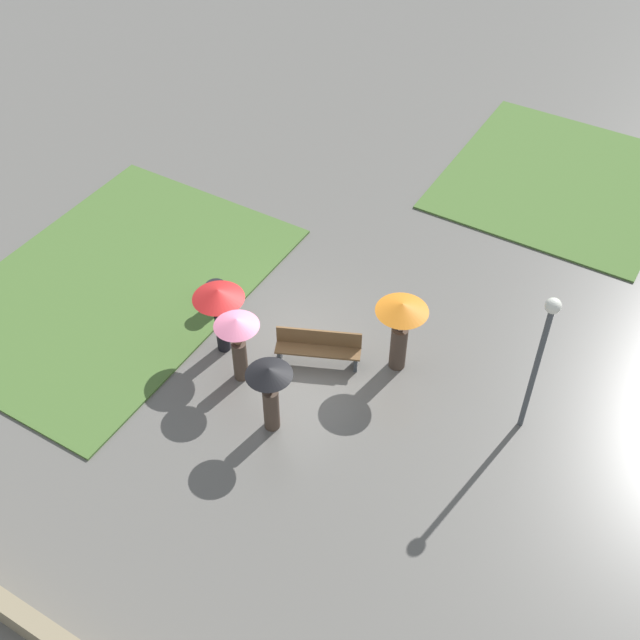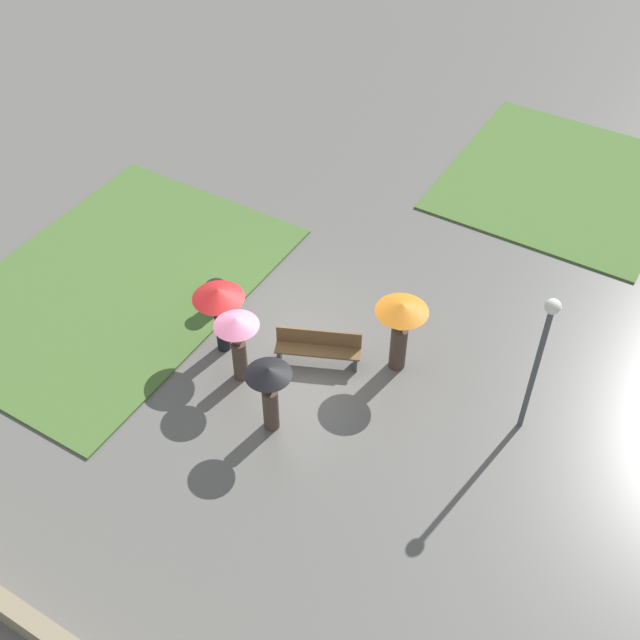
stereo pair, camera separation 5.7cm
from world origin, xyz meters
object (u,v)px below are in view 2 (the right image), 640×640
Objects in this scene: lamp_post at (541,348)px; crowd_person_black at (269,388)px; park_bench at (318,347)px; trash_bin at (217,296)px; crowd_person_orange at (401,323)px; crowd_person_red at (219,303)px; crowd_person_pink at (238,337)px.

crowd_person_black is at bearing -148.77° from lamp_post.
lamp_post reaches higher than park_bench.
crowd_person_orange is (4.74, 0.59, 1.00)m from trash_bin.
lamp_post reaches higher than crowd_person_orange.
crowd_person_orange is (1.53, 2.99, 0.14)m from crowd_person_black.
lamp_post is 2.00× the size of crowd_person_black.
crowd_person_red is 1.01× the size of crowd_person_pink.
park_bench is 1.07× the size of crowd_person_black.
crowd_person_orange reaches higher than park_bench.
crowd_person_orange is at bearing 176.81° from lamp_post.
crowd_person_red reaches higher than park_bench.
park_bench is 3.10m from trash_bin.
crowd_person_red is at bearing 44.12° from crowd_person_orange.
crowd_person_orange is at bearing 150.09° from crowd_person_red.
lamp_post reaches higher than trash_bin.
lamp_post is 6.46m from crowd_person_pink.
park_bench is 2.06m from crowd_person_orange.
crowd_person_black is (-4.64, -2.82, -1.19)m from lamp_post.
lamp_post is at bearing -136.58° from crowd_person_black.
park_bench is 1.07× the size of crowd_person_pink.
lamp_post reaches higher than crowd_person_pink.
crowd_person_orange reaches higher than crowd_person_red.
park_bench is 2.03m from crowd_person_pink.
lamp_post is at bearing 138.80° from crowd_person_red.
crowd_person_pink is at bearing -40.86° from trash_bin.
trash_bin is 4.10m from crowd_person_black.
trash_bin is 1.77m from crowd_person_red.
park_bench is 2.50m from crowd_person_red.
crowd_person_orange is 1.05× the size of crowd_person_red.
lamp_post is 1.98× the size of crowd_person_red.
park_bench is at bearing 47.30° from crowd_person_orange.
lamp_post is (4.77, 0.64, 1.98)m from park_bench.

